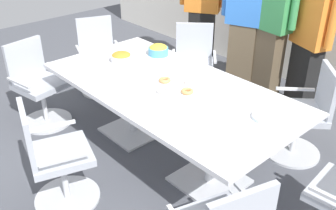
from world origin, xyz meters
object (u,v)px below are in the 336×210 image
office_chair_4 (55,162)px  office_chair_1 (193,68)px  office_chair_0 (304,118)px  office_chair_3 (38,88)px  plate_stack (267,117)px  conference_table (168,98)px  snack_bowl_chips_orange (121,57)px  person_standing_0 (203,4)px  person_standing_2 (273,21)px  donut_platter (176,87)px  office_chair_2 (99,60)px  person_standing_1 (246,16)px  snack_bowl_chips_yellow (158,50)px  person_standing_3 (310,39)px

office_chair_4 → office_chair_1: bearing=122.2°
office_chair_0 → office_chair_3: same height
office_chair_3 → plate_stack: bearing=98.1°
plate_stack → conference_table: bearing=-169.4°
office_chair_0 → snack_bowl_chips_orange: office_chair_0 is taller
office_chair_4 → plate_stack: (1.04, 1.27, 0.36)m
office_chair_0 → person_standing_0: size_ratio=0.48×
office_chair_0 → person_standing_2: person_standing_2 is taller
office_chair_3 → office_chair_1: bearing=144.9°
plate_stack → office_chair_1: bearing=152.2°
office_chair_3 → office_chair_4: (1.29, -0.49, 0.00)m
office_chair_3 → person_standing_2: person_standing_2 is taller
office_chair_4 → snack_bowl_chips_orange: bearing=136.1°
office_chair_4 → office_chair_0: bearing=82.6°
person_standing_0 → donut_platter: 1.98m
office_chair_2 → office_chair_3: bearing=35.2°
person_standing_0 → snack_bowl_chips_orange: 1.63m
office_chair_2 → person_standing_1: bearing=155.9°
office_chair_1 → plate_stack: 1.83m
office_chair_2 → snack_bowl_chips_yellow: (1.02, 0.10, 0.40)m
conference_table → office_chair_3: office_chair_3 is taller
office_chair_1 → donut_platter: office_chair_1 is taller
office_chair_0 → office_chair_4: 2.27m
office_chair_1 → conference_table: bearing=79.7°
snack_bowl_chips_orange → office_chair_4: bearing=-61.6°
donut_platter → plate_stack: bearing=10.7°
conference_table → person_standing_2: person_standing_2 is taller
office_chair_3 → snack_bowl_chips_yellow: size_ratio=4.30×
person_standing_1 → snack_bowl_chips_yellow: size_ratio=8.93×
conference_table → office_chair_2: 1.68m
conference_table → person_standing_1: size_ratio=1.27×
conference_table → plate_stack: (0.93, 0.17, 0.14)m
office_chair_4 → person_standing_3: (0.49, 2.84, 0.46)m
office_chair_4 → donut_platter: bearing=97.2°
conference_table → office_chair_1: bearing=123.2°
person_standing_0 → plate_stack: person_standing_0 is taller
person_standing_2 → person_standing_3: (0.42, 0.11, -0.12)m
person_standing_0 → snack_bowl_chips_orange: size_ratio=8.80×
person_standing_1 → person_standing_2: (0.32, 0.06, -0.01)m
office_chair_2 → person_standing_0: (0.54, 1.27, 0.59)m
conference_table → office_chair_1: size_ratio=2.64×
office_chair_1 → office_chair_4: same height
person_standing_3 → snack_bowl_chips_yellow: (-0.98, -1.32, -0.06)m
office_chair_1 → person_standing_1: person_standing_1 is taller
person_standing_3 → snack_bowl_chips_yellow: 1.65m
office_chair_0 → office_chair_3: (-2.25, -1.57, 0.00)m
office_chair_1 → person_standing_1: (0.29, 0.55, 0.59)m
conference_table → person_standing_2: 1.67m
office_chair_1 → snack_bowl_chips_yellow: 0.72m
person_standing_2 → plate_stack: 1.76m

